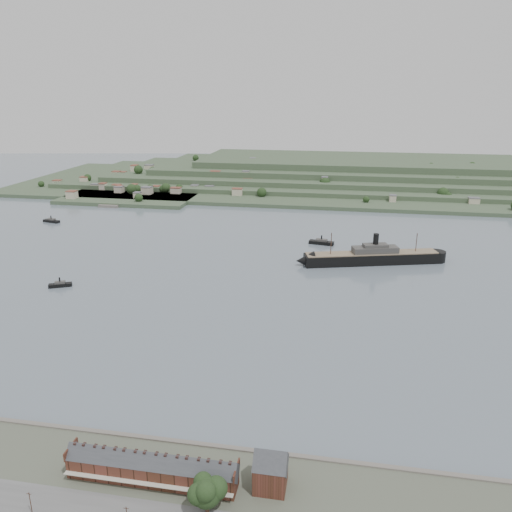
% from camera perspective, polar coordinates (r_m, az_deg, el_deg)
% --- Properties ---
extents(ground, '(1400.00, 1400.00, 0.00)m').
position_cam_1_polar(ground, '(316.36, 1.14, -4.00)').
color(ground, slate).
rests_on(ground, ground).
extents(terrace_row, '(55.60, 9.80, 11.07)m').
position_cam_1_polar(terrace_row, '(175.02, -11.81, -22.64)').
color(terrace_row, '#462619').
rests_on(terrace_row, ground).
extents(gabled_building, '(10.40, 10.18, 14.09)m').
position_cam_1_polar(gabled_building, '(169.07, 1.68, -23.32)').
color(gabled_building, '#462619').
rests_on(gabled_building, ground).
extents(far_peninsula, '(760.00, 309.00, 30.00)m').
position_cam_1_polar(far_peninsula, '(690.84, 8.67, 9.17)').
color(far_peninsula, '#364D33').
rests_on(far_peninsula, ground).
extents(steamship, '(109.82, 41.95, 26.92)m').
position_cam_1_polar(steamship, '(372.92, 12.69, -0.11)').
color(steamship, black).
rests_on(steamship, ground).
extents(tugboat, '(14.55, 9.46, 6.42)m').
position_cam_1_polar(tugboat, '(346.03, -21.47, -3.05)').
color(tugboat, black).
rests_on(tugboat, ground).
extents(ferry_west, '(17.90, 8.56, 6.48)m').
position_cam_1_polar(ferry_west, '(518.48, -22.34, 3.75)').
color(ferry_west, black).
rests_on(ferry_west, ground).
extents(ferry_east, '(20.94, 9.07, 7.60)m').
position_cam_1_polar(ferry_east, '(413.85, 7.48, 1.58)').
color(ferry_east, black).
rests_on(ferry_east, ground).
extents(fig_tree, '(11.36, 9.84, 12.68)m').
position_cam_1_polar(fig_tree, '(161.09, -5.61, -25.23)').
color(fig_tree, '#432B1F').
rests_on(fig_tree, ground).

